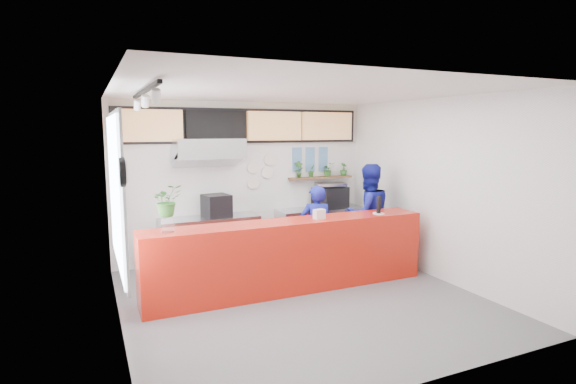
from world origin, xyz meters
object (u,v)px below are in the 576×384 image
object	(u,v)px
service_counter	(290,256)
pepper_mill	(379,205)
staff_center	(316,230)
staff_right	(368,215)
panini_oven	(216,206)
espresso_machine	(330,197)

from	to	relation	value
service_counter	pepper_mill	world-z (taller)	pepper_mill
staff_center	staff_right	xyz separation A→B (m)	(1.09, 0.05, 0.16)
service_counter	panini_oven	distance (m)	2.00
service_counter	staff_center	distance (m)	1.00
staff_center	staff_right	bearing A→B (deg)	-158.37
service_counter	pepper_mill	xyz separation A→B (m)	(1.57, -0.09, 0.71)
espresso_machine	staff_right	bearing A→B (deg)	-97.73
staff_center	espresso_machine	bearing A→B (deg)	-109.48
staff_center	pepper_mill	xyz separation A→B (m)	(0.80, -0.69, 0.49)
service_counter	staff_center	size ratio (longest dim) A/B	2.93
espresso_machine	pepper_mill	size ratio (longest dim) A/B	2.30
staff_right	espresso_machine	bearing A→B (deg)	-79.74
service_counter	staff_right	xyz separation A→B (m)	(1.86, 0.65, 0.38)
service_counter	espresso_machine	bearing A→B (deg)	46.22
panini_oven	staff_center	distance (m)	1.90
service_counter	staff_center	xyz separation A→B (m)	(0.77, 0.60, 0.22)
espresso_machine	staff_right	distance (m)	1.17
panini_oven	staff_right	distance (m)	2.78
espresso_machine	staff_center	world-z (taller)	staff_center
staff_right	staff_center	bearing A→B (deg)	6.31
service_counter	espresso_machine	size ratio (longest dim) A/B	6.94
staff_center	panini_oven	bearing A→B (deg)	-21.01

